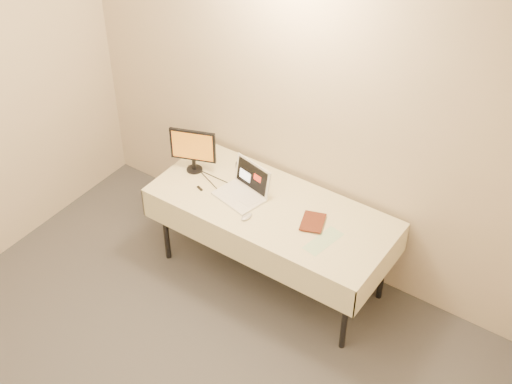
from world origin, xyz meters
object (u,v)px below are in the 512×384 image
Objects in this scene: laptop at (244,188)px; table at (272,213)px; book at (302,210)px; monitor at (193,147)px.

table is at bearing 13.38° from laptop.
laptop reaches higher than table.
monitor is at bearing 158.68° from book.
book is at bearing 10.81° from laptop.
book reaches higher than table.
table is 5.00× the size of monitor.
table is 4.54× the size of laptop.
table is at bearing -22.60° from monitor.
monitor reaches higher than table.
laptop is 0.52m from book.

